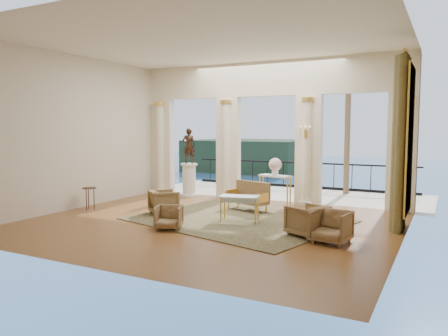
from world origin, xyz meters
The scene contains 23 objects.
floor centered at (0.00, 0.00, 0.00)m, with size 9.00×9.00×0.00m, color #4E230D.
room_walls centered at (0.00, -1.12, 2.88)m, with size 9.00×9.00×9.00m.
arcade centered at (0.00, 3.82, 2.58)m, with size 9.00×0.56×4.50m.
terrace centered at (0.00, 5.80, -0.05)m, with size 10.00×3.60×0.10m, color #ABA491.
balustrade centered at (0.00, 7.40, 0.41)m, with size 9.00×0.06×1.03m.
palm_tree centered at (2.00, 6.60, 4.09)m, with size 2.00×2.00×4.50m.
headland centered at (-30.00, 70.00, -3.00)m, with size 22.00×18.00×6.00m, color black.
sea centered at (0.00, 60.00, -6.00)m, with size 160.00×160.00×0.00m, color #225892.
curtain centered at (4.28, 1.50, 2.02)m, with size 0.33×1.40×4.09m.
window_frame centered at (4.47, 1.50, 2.10)m, with size 0.04×1.60×3.40m, color gold.
wall_sconce centered at (1.40, 3.51, 2.23)m, with size 0.30×0.11×0.33m.
rug centered at (0.48, 0.65, 0.01)m, with size 5.02×3.91×0.02m, color #2E311A.
armchair_a centered at (-0.53, -0.99, 0.31)m, with size 0.60×0.56×0.62m, color #4E3C21.
armchair_b centered at (3.17, -0.46, 0.37)m, with size 0.73×0.68×0.75m, color #4E3C21.
armchair_c centered at (2.57, -0.13, 0.38)m, with size 0.74×0.70×0.76m, color #4E3C21.
armchair_d centered at (-1.68, 0.44, 0.37)m, with size 0.72×0.67×0.74m, color #4E3C21.
settee centered at (0.21, 2.01, 0.42)m, with size 1.37×0.91×0.84m.
game_table centered at (0.60, 0.53, 0.60)m, with size 1.07×0.76×0.66m.
pedestal centered at (-2.76, 3.50, 0.55)m, with size 0.63×0.63×1.15m.
statue centered at (-2.76, 3.50, 1.76)m, with size 0.45×0.29×1.23m, color #2F1E15.
console_table centered at (0.60, 3.05, 0.79)m, with size 1.07×0.64×0.95m.
urn centered at (0.60, 3.05, 1.25)m, with size 0.39×0.39×0.52m.
side_table centered at (-4.00, 0.00, 0.56)m, with size 0.40×0.40×0.65m.
Camera 1 is at (5.30, -9.38, 2.39)m, focal length 35.00 mm.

